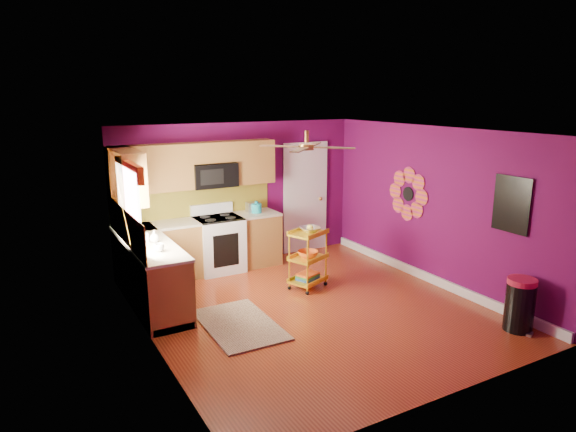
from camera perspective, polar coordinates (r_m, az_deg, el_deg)
ground at (r=7.43m, az=2.75°, el=-10.24°), size 5.00×5.00×0.00m
room_envelope at (r=6.95m, az=3.09°, el=2.22°), size 4.54×5.04×2.52m
lower_cabinets at (r=8.31m, az=-11.91°, el=-4.70°), size 2.81×2.31×0.94m
electric_range at (r=8.87m, az=-7.71°, el=-3.04°), size 0.76×0.66×1.13m
upper_cabinetry at (r=8.37m, az=-12.42°, el=5.01°), size 2.80×2.30×1.26m
left_window at (r=7.06m, az=-17.29°, el=2.67°), size 0.08×1.35×1.08m
panel_door at (r=9.81m, az=1.91°, el=1.94°), size 0.95×0.11×2.15m
right_wall_art at (r=8.12m, az=17.65°, el=1.89°), size 0.04×2.74×1.04m
ceiling_fan at (r=7.01m, az=2.09°, el=7.76°), size 1.01×1.01×0.26m
shag_rug at (r=6.96m, az=-5.44°, el=-11.91°), size 0.91×1.45×0.02m
rolling_cart at (r=8.01m, az=2.26°, el=-4.46°), size 0.67×0.59×1.01m
trash_can at (r=7.31m, az=24.36°, el=-8.95°), size 0.48×0.48×0.70m
teal_kettle at (r=9.03m, az=-3.52°, el=0.90°), size 0.18×0.18×0.21m
toaster at (r=9.08m, az=-3.95°, el=1.00°), size 0.22×0.15×0.18m
soap_bottle_a at (r=7.50m, az=-15.65°, el=-2.08°), size 0.09×0.09×0.20m
soap_bottle_b at (r=7.46m, az=-14.64°, el=-2.20°), size 0.13×0.13×0.17m
counter_dish at (r=8.13m, az=-16.65°, el=-1.45°), size 0.26×0.26×0.06m
counter_cup at (r=7.03m, az=-14.13°, el=-3.43°), size 0.14×0.14×0.11m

